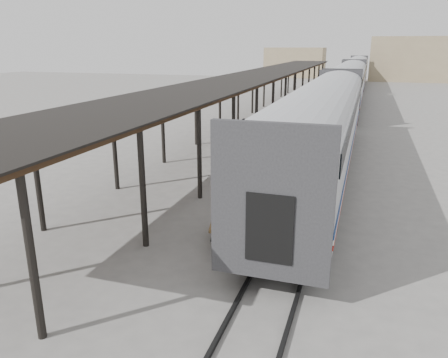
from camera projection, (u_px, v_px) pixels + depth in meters
name	position (u px, v px, depth m)	size (l,w,h in m)	color
ground	(205.00, 228.00, 15.90)	(160.00, 160.00, 0.00)	slate
train	(348.00, 83.00, 44.91)	(3.45, 76.01, 4.01)	silver
canopy	(264.00, 74.00, 37.56)	(4.90, 64.30, 4.15)	#422B19
rails	(346.00, 108.00, 45.86)	(1.54, 150.00, 0.12)	black
building_far	(420.00, 59.00, 81.54)	(18.00, 10.00, 8.00)	tan
building_left	(295.00, 62.00, 92.56)	(12.00, 8.00, 6.00)	tan
baggage_cart	(231.00, 222.00, 14.75)	(1.75, 2.62, 0.86)	brown
suitcase_stack	(229.00, 206.00, 15.01)	(1.23, 1.25, 0.59)	#3B3C3E
luggage_tug	(277.00, 125.00, 33.37)	(0.88, 1.43, 1.25)	maroon
porter	(225.00, 198.00, 13.84)	(0.64, 0.42, 1.75)	navy
pedestrian	(244.00, 133.00, 28.22)	(1.11, 0.46, 1.89)	black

